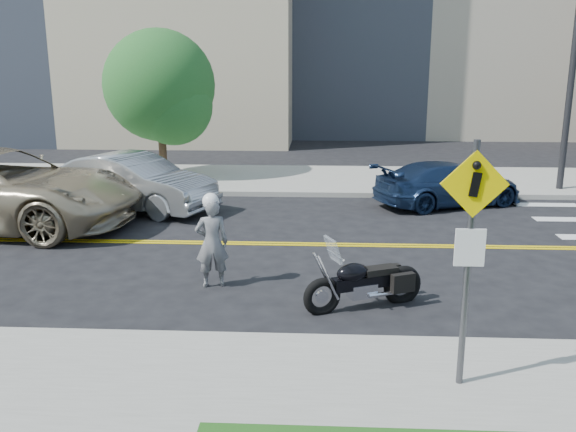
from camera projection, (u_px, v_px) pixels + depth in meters
The scene contains 8 objects.
ground_plane at pixel (211, 243), 13.86m from camera, with size 120.00×120.00×0.00m, color black.
sidewalk_far at pixel (248, 179), 21.11m from camera, with size 60.00×5.00×0.15m, color #9E9B91.
pedestrian_sign at pixel (470, 242), 7.06m from camera, with size 0.78×0.08×3.00m.
motorcyclist at pixel (212, 240), 10.99m from camera, with size 0.68×0.52×1.75m.
motorcycle at pixel (365, 271), 10.07m from camera, with size 2.09×0.64×1.27m, color black, non-canonical shape.
parked_car_silver at pixel (133, 183), 16.77m from camera, with size 1.65×4.74×1.56m, color #9C9FA3.
parked_car_blue at pixel (448, 184), 17.39m from camera, with size 1.76×4.33×1.26m, color navy.
tree_far_a at pixel (159, 86), 20.53m from camera, with size 3.75×3.75×5.12m.
Camera 1 is at (2.44, -13.19, 3.98)m, focal length 38.00 mm.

